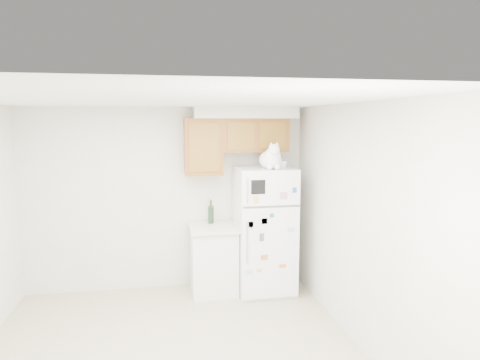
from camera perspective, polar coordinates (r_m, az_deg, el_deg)
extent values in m
cube|color=silver|center=(5.98, -9.79, -2.50)|extent=(3.80, 0.04, 2.50)
cube|color=silver|center=(2.16, -8.01, -21.53)|extent=(3.80, 0.04, 2.50)
cube|color=silver|center=(4.48, 15.89, -6.15)|extent=(0.04, 4.00, 2.50)
cube|color=white|center=(3.89, -9.75, 10.54)|extent=(3.80, 4.00, 0.04)
cube|color=brown|center=(5.85, 1.93, 6.01)|extent=(0.90, 0.33, 0.45)
cube|color=brown|center=(5.75, -4.93, 4.46)|extent=(0.50, 0.33, 0.75)
cube|color=silver|center=(5.83, 0.71, 8.95)|extent=(1.40, 0.37, 0.15)
cube|color=white|center=(5.86, 3.26, -6.63)|extent=(0.76, 0.72, 1.70)
cube|color=white|center=(5.37, 4.27, -1.13)|extent=(0.74, 0.03, 0.44)
cube|color=white|center=(5.56, 4.18, -9.71)|extent=(0.74, 0.03, 1.19)
cube|color=#59595B|center=(5.41, 4.25, -3.49)|extent=(0.74, 0.03, 0.02)
cylinder|color=silver|center=(5.27, 0.99, -1.34)|extent=(0.02, 0.02, 0.32)
cylinder|color=silver|center=(5.42, 0.97, -8.35)|extent=(0.02, 0.02, 0.55)
cube|color=black|center=(5.31, 2.45, -0.95)|extent=(0.18, 0.00, 0.18)
cube|color=white|center=(5.40, 2.63, -5.67)|extent=(0.22, 0.00, 0.28)
cube|color=orange|center=(5.64, 5.69, -11.35)|extent=(0.09, 0.00, 0.05)
cube|color=#525257|center=(5.45, 2.93, -7.64)|extent=(0.06, 0.00, 0.10)
cube|color=#225E8B|center=(5.42, 4.28, -4.73)|extent=(0.05, 0.00, 0.05)
cube|color=silver|center=(5.38, 1.48, -5.94)|extent=(0.06, 0.00, 0.07)
cube|color=#E3B250|center=(5.33, 2.15, -2.62)|extent=(0.06, 0.00, 0.09)
cube|color=#2E3EA1|center=(5.41, 3.28, -5.50)|extent=(0.08, 0.00, 0.08)
cube|color=#9CC8DD|center=(5.55, 1.19, -12.15)|extent=(0.10, 0.00, 0.06)
cube|color=#96BED5|center=(5.53, 6.84, -6.58)|extent=(0.10, 0.00, 0.06)
cube|color=#B381B4|center=(5.41, 5.83, -2.10)|extent=(0.10, 0.00, 0.09)
cube|color=white|center=(5.51, 1.99, -10.26)|extent=(0.08, 0.00, 0.10)
cube|color=#BE6C3B|center=(5.54, 3.25, -10.26)|extent=(0.09, 0.00, 0.07)
cube|color=white|center=(5.45, 2.32, -7.94)|extent=(0.08, 0.00, 0.10)
cube|color=white|center=(5.38, 1.24, -6.05)|extent=(0.06, 0.00, 0.10)
cube|color=#2855A2|center=(5.44, 7.28, -1.35)|extent=(0.06, 0.00, 0.07)
cube|color=gold|center=(5.58, 2.56, -11.94)|extent=(0.06, 0.00, 0.05)
cube|color=white|center=(5.30, 1.33, -2.02)|extent=(0.08, 0.00, 0.05)
cube|color=white|center=(5.91, -3.54, -10.64)|extent=(0.60, 0.60, 0.88)
cube|color=silver|center=(5.76, -3.55, -6.36)|extent=(0.64, 0.64, 0.04)
ellipsoid|color=white|center=(5.57, 4.07, 2.71)|extent=(0.28, 0.38, 0.24)
ellipsoid|color=white|center=(5.46, 4.37, 3.18)|extent=(0.21, 0.17, 0.23)
sphere|color=white|center=(5.40, 4.54, 4.06)|extent=(0.14, 0.14, 0.14)
cone|color=white|center=(5.39, 4.16, 4.81)|extent=(0.05, 0.05, 0.05)
cone|color=white|center=(5.41, 4.94, 4.81)|extent=(0.05, 0.05, 0.05)
cone|color=#D88C8C|center=(5.38, 4.18, 4.75)|extent=(0.03, 0.03, 0.03)
cone|color=#D88C8C|center=(5.40, 4.97, 4.75)|extent=(0.03, 0.03, 0.03)
sphere|color=white|center=(5.34, 4.71, 3.78)|extent=(0.06, 0.06, 0.06)
sphere|color=white|center=(5.42, 3.97, 1.76)|extent=(0.08, 0.08, 0.08)
sphere|color=white|center=(5.45, 4.97, 1.78)|extent=(0.08, 0.08, 0.08)
cylinder|color=white|center=(5.74, 4.90, 2.08)|extent=(0.18, 0.24, 0.08)
cube|color=white|center=(5.87, 4.04, 2.34)|extent=(0.20, 0.17, 0.10)
cube|color=white|center=(5.67, 5.24, 2.07)|extent=(0.17, 0.15, 0.09)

